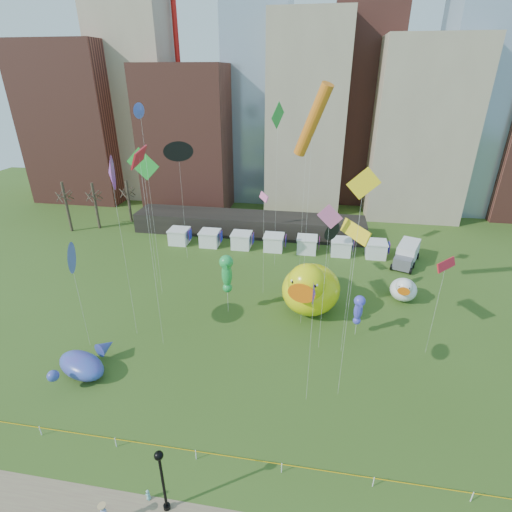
% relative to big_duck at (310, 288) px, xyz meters
% --- Properties ---
extents(ground, '(160.00, 160.00, 0.00)m').
position_rel_big_duck_xyz_m(ground, '(-6.98, -19.88, -3.10)').
color(ground, '#334E18').
rests_on(ground, ground).
extents(skyline, '(101.00, 23.00, 68.00)m').
position_rel_big_duck_xyz_m(skyline, '(-4.73, 41.18, 18.34)').
color(skyline, brown).
rests_on(skyline, ground).
extents(pavilion, '(38.00, 6.00, 3.20)m').
position_rel_big_duck_xyz_m(pavilion, '(-10.98, 22.12, -1.50)').
color(pavilion, black).
rests_on(pavilion, ground).
extents(vendor_tents, '(33.24, 2.80, 2.40)m').
position_rel_big_duck_xyz_m(vendor_tents, '(-5.96, 16.12, -2.00)').
color(vendor_tents, white).
rests_on(vendor_tents, ground).
extents(bare_trees, '(8.44, 6.44, 8.50)m').
position_rel_big_duck_xyz_m(bare_trees, '(-37.15, 20.66, 0.91)').
color(bare_trees, '#382B21').
rests_on(bare_trees, ground).
extents(caution_tape, '(50.00, 0.06, 0.90)m').
position_rel_big_duck_xyz_m(caution_tape, '(-6.98, -19.88, -2.42)').
color(caution_tape, white).
rests_on(caution_tape, ground).
extents(big_duck, '(7.76, 9.39, 6.76)m').
position_rel_big_duck_xyz_m(big_duck, '(0.00, 0.00, 0.00)').
color(big_duck, '#E1E30B').
rests_on(big_duck, ground).
extents(small_duck, '(3.80, 4.54, 3.25)m').
position_rel_big_duck_xyz_m(small_duck, '(10.86, 4.31, -1.61)').
color(small_duck, white).
rests_on(small_duck, ground).
extents(seahorse_green, '(1.65, 1.99, 7.12)m').
position_rel_big_duck_xyz_m(seahorse_green, '(-8.98, -1.62, 2.16)').
color(seahorse_green, silver).
rests_on(seahorse_green, ground).
extents(seahorse_purple, '(1.16, 1.46, 4.72)m').
position_rel_big_duck_xyz_m(seahorse_purple, '(4.93, -3.58, 0.22)').
color(seahorse_purple, silver).
rests_on(seahorse_purple, ground).
extents(whale_inflatable, '(5.71, 6.32, 2.24)m').
position_rel_big_duck_xyz_m(whale_inflatable, '(-19.48, -13.24, -2.08)').
color(whale_inflatable, '#4F399E').
rests_on(whale_inflatable, ground).
extents(lamppost, '(0.55, 0.55, 5.23)m').
position_rel_big_duck_xyz_m(lamppost, '(-7.76, -23.43, 0.10)').
color(lamppost, black).
rests_on(lamppost, footpath).
extents(box_truck, '(4.57, 7.06, 2.82)m').
position_rel_big_duck_xyz_m(box_truck, '(13.09, 14.71, -1.65)').
color(box_truck, silver).
rests_on(box_truck, ground).
extents(toddler, '(0.32, 0.27, 0.82)m').
position_rel_big_duck_xyz_m(toddler, '(-9.11, -23.08, -2.68)').
color(toddler, silver).
rests_on(toddler, footpath).
extents(kite_0, '(1.40, 4.09, 19.05)m').
position_rel_big_duck_xyz_m(kite_0, '(-14.14, -8.05, 15.26)').
color(kite_0, silver).
rests_on(kite_0, ground).
extents(kite_1, '(2.19, 0.42, 14.74)m').
position_rel_big_duck_xyz_m(kite_1, '(1.25, -6.18, 10.21)').
color(kite_1, silver).
rests_on(kite_1, ground).
extents(kite_2, '(1.29, 1.73, 10.07)m').
position_rel_big_duck_xyz_m(kite_2, '(1.80, 2.01, 5.99)').
color(kite_2, silver).
rests_on(kite_2, ground).
extents(kite_3, '(3.71, 0.27, 17.04)m').
position_rel_big_duck_xyz_m(kite_3, '(-19.57, 3.68, 11.94)').
color(kite_3, silver).
rests_on(kite_3, ground).
extents(kite_4, '(2.27, 3.61, 13.06)m').
position_rel_big_duck_xyz_m(kite_4, '(3.42, -6.34, 9.34)').
color(kite_4, silver).
rests_on(kite_4, ground).
extents(kite_5, '(0.26, 1.53, 21.84)m').
position_rel_big_duck_xyz_m(kite_5, '(-17.88, 1.01, 17.84)').
color(kite_5, silver).
rests_on(kite_5, ground).
extents(kite_6, '(3.57, 3.11, 23.91)m').
position_rel_big_duck_xyz_m(kite_6, '(-0.75, -2.29, 17.66)').
color(kite_6, silver).
rests_on(kite_6, ground).
extents(kite_7, '(0.20, 1.53, 10.97)m').
position_rel_big_duck_xyz_m(kite_7, '(0.36, -13.14, 7.07)').
color(kite_7, silver).
rests_on(kite_7, ground).
extents(kite_8, '(2.09, 2.14, 9.92)m').
position_rel_big_duck_xyz_m(kite_8, '(11.49, -5.24, 6.36)').
color(kite_8, silver).
rests_on(kite_8, ground).
extents(kite_9, '(1.35, 2.22, 12.52)m').
position_rel_big_duck_xyz_m(kite_9, '(-5.71, 3.28, 8.97)').
color(kite_9, silver).
rests_on(kite_9, ground).
extents(kite_10, '(2.48, 1.31, 16.59)m').
position_rel_big_duck_xyz_m(kite_10, '(-18.06, 11.10, 12.19)').
color(kite_10, silver).
rests_on(kite_10, ground).
extents(kite_11, '(1.21, 2.90, 21.46)m').
position_rel_big_duck_xyz_m(kite_11, '(-5.23, 10.96, 16.46)').
color(kite_11, silver).
rests_on(kite_11, ground).
extents(kite_12, '(2.17, 0.41, 19.15)m').
position_rel_big_duck_xyz_m(kite_12, '(2.97, -12.05, 14.40)').
color(kite_12, silver).
rests_on(kite_12, ground).
extents(kite_13, '(1.38, 2.47, 10.97)m').
position_rel_big_duck_xyz_m(kite_13, '(-21.16, -9.61, 6.57)').
color(kite_13, silver).
rests_on(kite_13, ground).
extents(kite_14, '(0.17, 1.98, 19.66)m').
position_rel_big_duck_xyz_m(kite_14, '(-1.40, 3.26, 14.86)').
color(kite_14, silver).
rests_on(kite_14, ground).
extents(kite_15, '(1.56, 2.76, 18.24)m').
position_rel_big_duck_xyz_m(kite_15, '(-17.40, -7.05, 13.69)').
color(kite_15, silver).
rests_on(kite_15, ground).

